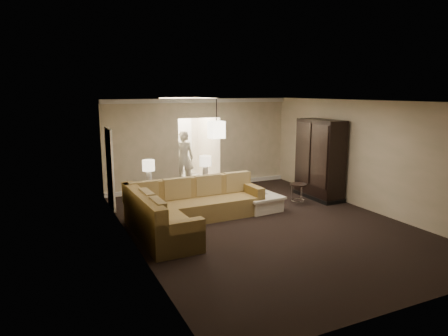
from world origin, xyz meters
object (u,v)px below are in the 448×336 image
console_table (178,192)px  armoire (320,161)px  drink_table (298,190)px  coffee_table (260,202)px  person (183,156)px  sectional_sofa (187,209)px

console_table → armoire: 4.09m
armoire → drink_table: (-0.92, -0.31, -0.67)m
armoire → drink_table: size_ratio=3.98×
coffee_table → person: 3.51m
coffee_table → drink_table: drink_table is taller
sectional_sofa → console_table: sectional_sofa is taller
sectional_sofa → armoire: bearing=7.6°
console_table → person: (0.95, 2.30, 0.54)m
sectional_sofa → drink_table: (3.33, 0.38, 0.02)m
sectional_sofa → drink_table: bearing=5.0°
console_table → drink_table: size_ratio=3.49×
console_table → person: size_ratio=0.99×
console_table → armoire: (3.99, -0.66, 0.62)m
drink_table → person: bearing=123.1°
sectional_sofa → person: person is taller
drink_table → console_table: bearing=162.6°
armoire → person: bearing=135.8°
sectional_sofa → drink_table: 3.35m
sectional_sofa → armoire: armoire is taller
coffee_table → console_table: console_table is taller
drink_table → armoire: bearing=18.6°
console_table → armoire: size_ratio=0.88×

